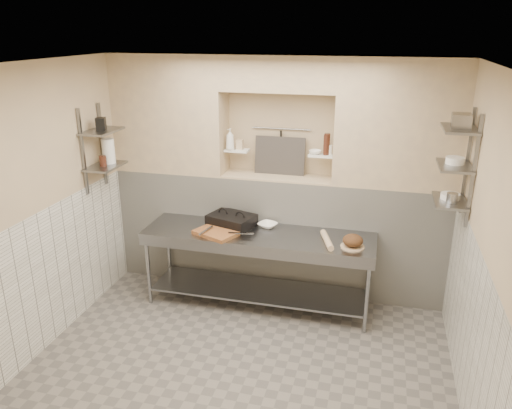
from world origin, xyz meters
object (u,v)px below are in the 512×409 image
(prep_table, at_px, (258,255))
(mixing_bowl, at_px, (268,225))
(bowl_alcove, at_px, (315,152))
(jug_left, at_px, (108,151))
(panini_press, at_px, (232,220))
(bread_loaf, at_px, (353,240))
(bottle_soap, at_px, (230,139))
(cutting_board, at_px, (216,233))
(rolling_pin, at_px, (327,240))

(prep_table, relative_size, mixing_bowl, 12.47)
(bowl_alcove, xyz_separation_m, jug_left, (-2.27, -0.60, 0.02))
(panini_press, height_order, bread_loaf, bread_loaf)
(prep_table, bearing_deg, jug_left, -178.68)
(mixing_bowl, height_order, bottle_soap, bottle_soap)
(prep_table, height_order, panini_press, panini_press)
(cutting_board, bearing_deg, bottle_soap, 91.88)
(rolling_pin, relative_size, bowl_alcove, 3.13)
(panini_press, xyz_separation_m, rolling_pin, (1.13, -0.21, -0.03))
(panini_press, height_order, cutting_board, panini_press)
(bread_loaf, relative_size, bowl_alcove, 1.52)
(prep_table, relative_size, bottle_soap, 10.29)
(cutting_board, distance_m, rolling_pin, 1.23)
(jug_left, bearing_deg, bread_loaf, -1.40)
(cutting_board, relative_size, mixing_bowl, 2.19)
(bowl_alcove, distance_m, jug_left, 2.35)
(mixing_bowl, bearing_deg, prep_table, -105.79)
(panini_press, bearing_deg, jug_left, -154.87)
(cutting_board, bearing_deg, jug_left, 175.85)
(prep_table, relative_size, bread_loaf, 12.15)
(bread_loaf, bearing_deg, cutting_board, -179.03)
(bottle_soap, bearing_deg, bread_loaf, -22.45)
(rolling_pin, bearing_deg, cutting_board, -176.65)
(bread_loaf, bearing_deg, bottle_soap, 157.55)
(mixing_bowl, bearing_deg, rolling_pin, -21.24)
(panini_press, xyz_separation_m, cutting_board, (-0.09, -0.29, -0.05))
(rolling_pin, bearing_deg, prep_table, 175.43)
(panini_press, distance_m, mixing_bowl, 0.42)
(rolling_pin, distance_m, jug_left, 2.65)
(mixing_bowl, distance_m, bowl_alcove, 1.00)
(bottle_soap, distance_m, bowl_alcove, 1.01)
(bottle_soap, bearing_deg, jug_left, -156.28)
(prep_table, xyz_separation_m, cutting_board, (-0.45, -0.13, 0.28))
(panini_press, distance_m, jug_left, 1.61)
(bread_loaf, bearing_deg, bowl_alcove, 127.78)
(rolling_pin, xyz_separation_m, bread_loaf, (0.27, -0.05, 0.05))
(bread_loaf, xyz_separation_m, jug_left, (-2.79, 0.07, 0.77))
(prep_table, distance_m, bottle_soap, 1.39)
(prep_table, bearing_deg, bottle_soap, 132.09)
(panini_press, bearing_deg, mixing_bowl, 26.03)
(bowl_alcove, bearing_deg, rolling_pin, -68.46)
(bowl_alcove, height_order, jug_left, jug_left)
(prep_table, xyz_separation_m, rolling_pin, (0.78, -0.06, 0.29))
(panini_press, distance_m, rolling_pin, 1.15)
(cutting_board, bearing_deg, prep_table, 16.66)
(cutting_board, bearing_deg, panini_press, 71.64)
(mixing_bowl, bearing_deg, bowl_alcove, 36.33)
(mixing_bowl, relative_size, bottle_soap, 0.82)
(mixing_bowl, distance_m, bottle_soap, 1.10)
(bottle_soap, bearing_deg, cutting_board, -88.12)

